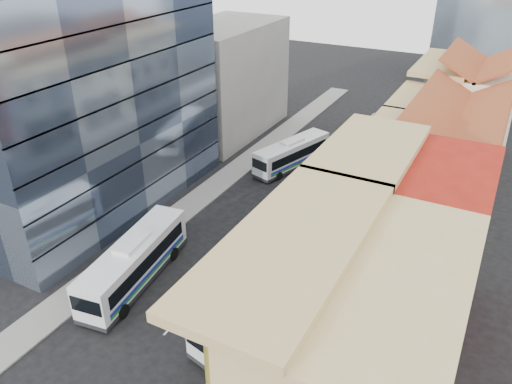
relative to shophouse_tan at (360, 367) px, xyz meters
The scene contains 12 objects.
sidewalk_right 18.82m from the shophouse_tan, 107.93° to the left, with size 3.00×90.00×0.15m, color slate.
sidewalk_left 28.82m from the shophouse_tan, 142.93° to the left, with size 3.00×90.00×0.15m, color slate.
shophouse_tan is the anchor object (origin of this frame).
shophouse_red 12.00m from the shophouse_tan, 90.00° to the left, with size 8.00×10.00×12.00m, color #9E1E11.
shophouse_cream_near 21.52m from the shophouse_tan, 90.00° to the left, with size 8.00×9.00×10.00m, color white.
shophouse_cream_mid 30.52m from the shophouse_tan, 90.00° to the left, with size 8.00×9.00×10.00m, color white.
shophouse_cream_far 41.00m from the shophouse_tan, 90.00° to the left, with size 8.00×12.00×11.00m, color white.
office_tower 35.19m from the shophouse_tan, 155.70° to the left, with size 12.00×26.00×30.00m, color #3D4A62.
office_block_far 47.64m from the shophouse_tan, 129.04° to the left, with size 10.00×18.00×14.00m, color gray.
bus_left_near 20.73m from the shophouse_tan, 163.65° to the left, with size 2.82×12.03×3.86m, color white, non-canonical shape.
bus_left_far 35.35m from the shophouse_tan, 119.53° to the left, with size 2.51×10.71×3.43m, color silver, non-canonical shape.
bus_right 11.47m from the shophouse_tan, 142.24° to the left, with size 2.94×12.54×4.02m, color silver, non-canonical shape.
Camera 1 is at (17.58, -12.66, 25.13)m, focal length 35.00 mm.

